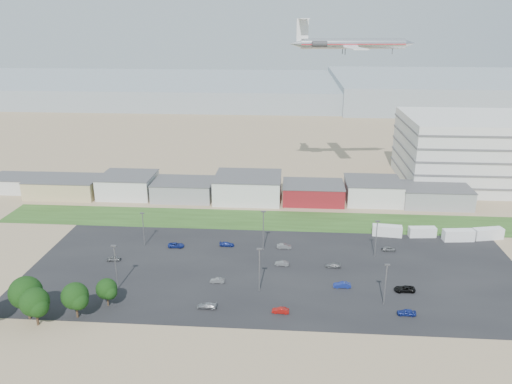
# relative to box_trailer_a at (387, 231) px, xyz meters

# --- Properties ---
(ground) EXTENTS (700.00, 700.00, 0.00)m
(ground) POSITION_rel_box_trailer_a_xyz_m (-35.97, -43.03, -1.52)
(ground) COLOR #987F61
(ground) RESTS_ON ground
(parking_lot) EXTENTS (120.00, 50.00, 0.01)m
(parking_lot) POSITION_rel_box_trailer_a_xyz_m (-30.97, -23.03, -1.52)
(parking_lot) COLOR black
(parking_lot) RESTS_ON ground
(grass_strip) EXTENTS (160.00, 16.00, 0.02)m
(grass_strip) POSITION_rel_box_trailer_a_xyz_m (-35.97, 8.97, -1.51)
(grass_strip) COLOR #2A471A
(grass_strip) RESTS_ON ground
(hills_backdrop) EXTENTS (700.00, 200.00, 9.00)m
(hills_backdrop) POSITION_rel_box_trailer_a_xyz_m (4.03, 271.97, 2.98)
(hills_backdrop) COLOR gray
(hills_backdrop) RESTS_ON ground
(building_row) EXTENTS (170.00, 20.00, 8.00)m
(building_row) POSITION_rel_box_trailer_a_xyz_m (-52.97, 27.97, 2.48)
(building_row) COLOR silver
(building_row) RESTS_ON ground
(box_trailer_a) EXTENTS (8.34, 3.39, 3.04)m
(box_trailer_a) POSITION_rel_box_trailer_a_xyz_m (0.00, 0.00, 0.00)
(box_trailer_a) COLOR silver
(box_trailer_a) RESTS_ON ground
(box_trailer_b) EXTENTS (7.66, 3.01, 2.81)m
(box_trailer_b) POSITION_rel_box_trailer_a_xyz_m (9.76, 0.07, -0.12)
(box_trailer_b) COLOR silver
(box_trailer_b) RESTS_ON ground
(box_trailer_c) EXTENTS (8.58, 3.46, 3.13)m
(box_trailer_c) POSITION_rel_box_trailer_a_xyz_m (19.07, -1.89, 0.04)
(box_trailer_c) COLOR silver
(box_trailer_c) RESTS_ON ground
(box_trailer_d) EXTENTS (8.63, 4.32, 3.10)m
(box_trailer_d) POSITION_rel_box_trailer_a_xyz_m (27.68, -0.13, 0.03)
(box_trailer_d) COLOR silver
(box_trailer_d) RESTS_ON ground
(tree_left) EXTENTS (7.05, 7.05, 10.57)m
(tree_left) POSITION_rel_box_trailer_a_xyz_m (-80.11, -47.59, 3.76)
(tree_left) COLOR black
(tree_left) RESTS_ON ground
(tree_mid) EXTENTS (6.16, 6.16, 9.24)m
(tree_mid) POSITION_rel_box_trailer_a_xyz_m (-77.30, -49.71, 3.10)
(tree_mid) COLOR black
(tree_mid) RESTS_ON ground
(tree_right) EXTENTS (5.87, 5.87, 8.80)m
(tree_right) POSITION_rel_box_trailer_a_xyz_m (-70.51, -46.49, 2.88)
(tree_right) COLOR black
(tree_right) RESTS_ON ground
(tree_near) EXTENTS (4.76, 4.76, 7.14)m
(tree_near) POSITION_rel_box_trailer_a_xyz_m (-65.81, -41.68, 2.05)
(tree_near) COLOR black
(tree_near) RESTS_ON ground
(lightpole_front_l) EXTENTS (1.26, 0.53, 10.75)m
(lightpole_front_l) POSITION_rel_box_trailer_a_xyz_m (-66.16, -34.46, 3.85)
(lightpole_front_l) COLOR slate
(lightpole_front_l) RESTS_ON ground
(lightpole_front_m) EXTENTS (1.24, 0.52, 10.51)m
(lightpole_front_m) POSITION_rel_box_trailer_a_xyz_m (-33.98, -33.17, 3.74)
(lightpole_front_m) COLOR slate
(lightpole_front_m) RESTS_ON ground
(lightpole_front_r) EXTENTS (1.12, 0.47, 9.52)m
(lightpole_front_r) POSITION_rel_box_trailer_a_xyz_m (-6.95, -36.74, 3.24)
(lightpole_front_r) COLOR slate
(lightpole_front_r) RESTS_ON ground
(lightpole_back_l) EXTENTS (1.11, 0.46, 9.43)m
(lightpole_back_l) POSITION_rel_box_trailer_a_xyz_m (-66.65, -11.37, 3.19)
(lightpole_back_l) COLOR slate
(lightpole_back_l) RESTS_ON ground
(lightpole_back_m) EXTENTS (1.29, 0.54, 10.95)m
(lightpole_back_m) POSITION_rel_box_trailer_a_xyz_m (-34.39, -11.69, 3.95)
(lightpole_back_m) COLOR slate
(lightpole_back_m) RESTS_ON ground
(lightpole_back_r) EXTENTS (1.17, 0.49, 9.90)m
(lightpole_back_r) POSITION_rel_box_trailer_a_xyz_m (-5.39, -13.55, 3.43)
(lightpole_back_r) COLOR slate
(lightpole_back_r) RESTS_ON ground
(airliner) EXTENTS (47.62, 35.71, 12.98)m
(airliner) POSITION_rel_box_trailer_a_xyz_m (-7.49, 47.26, 48.77)
(airliner) COLOR silver
(parked_car_0) EXTENTS (4.72, 2.36, 1.28)m
(parked_car_0) POSITION_rel_box_trailer_a_xyz_m (-1.40, -31.05, -0.88)
(parked_car_0) COLOR black
(parked_car_0) RESTS_ON ground
(parked_car_1) EXTENTS (4.01, 1.50, 1.31)m
(parked_car_1) POSITION_rel_box_trailer_a_xyz_m (-15.25, -30.25, -0.87)
(parked_car_1) COLOR navy
(parked_car_1) RESTS_ON ground
(parked_car_2) EXTENTS (3.88, 1.66, 1.31)m
(parked_car_2) POSITION_rel_box_trailer_a_xyz_m (-2.97, -40.70, -0.87)
(parked_car_2) COLOR navy
(parked_car_2) RESTS_ON ground
(parked_car_3) EXTENTS (4.28, 1.83, 1.23)m
(parked_car_3) POSITION_rel_box_trailer_a_xyz_m (-44.62, -41.17, -0.91)
(parked_car_3) COLOR #A5A5AA
(parked_car_3) RESTS_ON ground
(parked_car_4) EXTENTS (3.40, 1.20, 1.12)m
(parked_car_4) POSITION_rel_box_trailer_a_xyz_m (-43.97, -30.13, -0.96)
(parked_car_4) COLOR #595B5E
(parked_car_4) RESTS_ON ground
(parked_car_5) EXTENTS (3.58, 1.65, 1.19)m
(parked_car_5) POSITION_rel_box_trailer_a_xyz_m (-71.88, -21.00, -0.93)
(parked_car_5) COLOR #595B5E
(parked_car_5) RESTS_ON ground
(parked_car_6) EXTENTS (3.96, 1.64, 1.15)m
(parked_car_6) POSITION_rel_box_trailer_a_xyz_m (-44.31, -10.27, -0.95)
(parked_car_6) COLOR navy
(parked_car_6) RESTS_ON ground
(parked_car_7) EXTENTS (3.64, 1.69, 1.16)m
(parked_car_7) POSITION_rel_box_trailer_a_xyz_m (-29.21, -20.46, -0.94)
(parked_car_7) COLOR #595B5E
(parked_car_7) RESTS_ON ground
(parked_car_8) EXTENTS (3.58, 1.45, 1.22)m
(parked_car_8) POSITION_rel_box_trailer_a_xyz_m (-1.24, -10.11, -0.91)
(parked_car_8) COLOR #595B5E
(parked_car_8) RESTS_ON ground
(parked_car_9) EXTENTS (4.39, 2.13, 1.20)m
(parked_car_9) POSITION_rel_box_trailer_a_xyz_m (-57.85, -11.95, -0.92)
(parked_car_9) COLOR navy
(parked_car_9) RESTS_ON ground
(parked_car_11) EXTENTS (3.90, 1.45, 1.27)m
(parked_car_11) POSITION_rel_box_trailer_a_xyz_m (-28.86, -10.54, -0.89)
(parked_car_11) COLOR #595B5E
(parked_car_11) RESTS_ON ground
(parked_car_12) EXTENTS (3.93, 1.90, 1.10)m
(parked_car_12) POSITION_rel_box_trailer_a_xyz_m (-16.64, -20.50, -0.97)
(parked_car_12) COLOR #595B5E
(parked_car_12) RESTS_ON ground
(parked_car_13) EXTENTS (3.66, 1.46, 1.18)m
(parked_car_13) POSITION_rel_box_trailer_a_xyz_m (-28.98, -41.82, -0.93)
(parked_car_13) COLOR maroon
(parked_car_13) RESTS_ON ground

